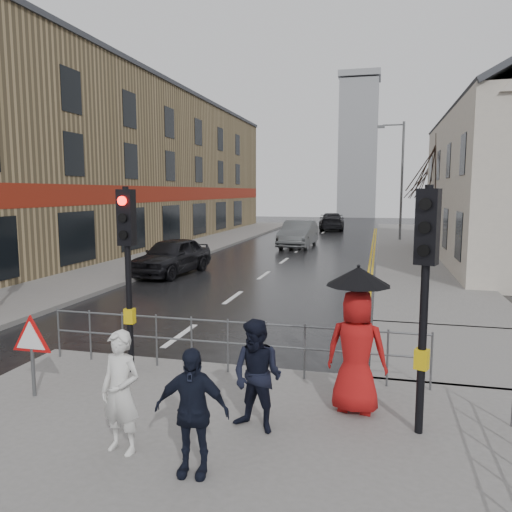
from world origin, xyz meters
The scene contains 20 objects.
ground centered at (0.00, 0.00, 0.00)m, with size 120.00×120.00×0.00m, color black.
left_pavement centered at (-6.50, 23.00, 0.07)m, with size 4.00×44.00×0.14m, color #605E5B.
right_pavement centered at (6.50, 25.00, 0.07)m, with size 4.00×40.00×0.14m, color #605E5B.
pavement_bridge_right centered at (6.50, 3.00, 0.07)m, with size 4.00×4.20×0.14m, color #605E5B.
building_left_terrace centered at (-12.00, 22.00, 5.00)m, with size 8.00×42.00×10.00m, color #927B54.
church_tower centered at (1.50, 62.00, 9.00)m, with size 5.00×5.00×18.00m, color gray.
traffic_signal_near_left centered at (0.20, 0.20, 2.46)m, with size 0.28×0.27×3.40m.
traffic_signal_near_right centered at (5.20, -1.00, 2.46)m, with size 0.34×0.33×3.40m.
guard_railing_front centered at (1.95, 0.60, 0.86)m, with size 7.14×0.04×1.00m.
warning_sign centered at (-0.80, -1.21, 1.04)m, with size 0.80×0.07×1.35m.
street_lamp centered at (5.82, 28.00, 4.71)m, with size 1.83×0.25×8.00m.
tree_near centered at (7.50, 22.00, 5.14)m, with size 2.40×2.40×6.58m.
tree_far centered at (8.00, 30.00, 4.42)m, with size 2.40×2.40×5.64m.
pedestrian_a centered at (1.47, -2.44, 0.93)m, with size 0.58×0.38×1.58m, color silver.
pedestrian_b centered at (3.01, -1.47, 0.93)m, with size 0.76×0.59×1.57m, color black.
pedestrian_with_umbrella centered at (4.31, -0.52, 1.31)m, with size 0.98×0.96×2.22m.
pedestrian_d centered at (2.53, -2.70, 0.91)m, with size 0.90×0.37×1.53m, color black.
car_parked centered at (-3.81, 11.32, 0.77)m, with size 1.81×4.50×1.53m, color black.
car_mid centered at (-0.29, 22.80, 0.83)m, with size 1.75×5.03×1.66m, color #474A4D.
car_far centered at (0.43, 37.18, 0.78)m, with size 2.18×5.36×1.56m, color black.
Camera 1 is at (4.58, -7.88, 3.45)m, focal length 35.00 mm.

